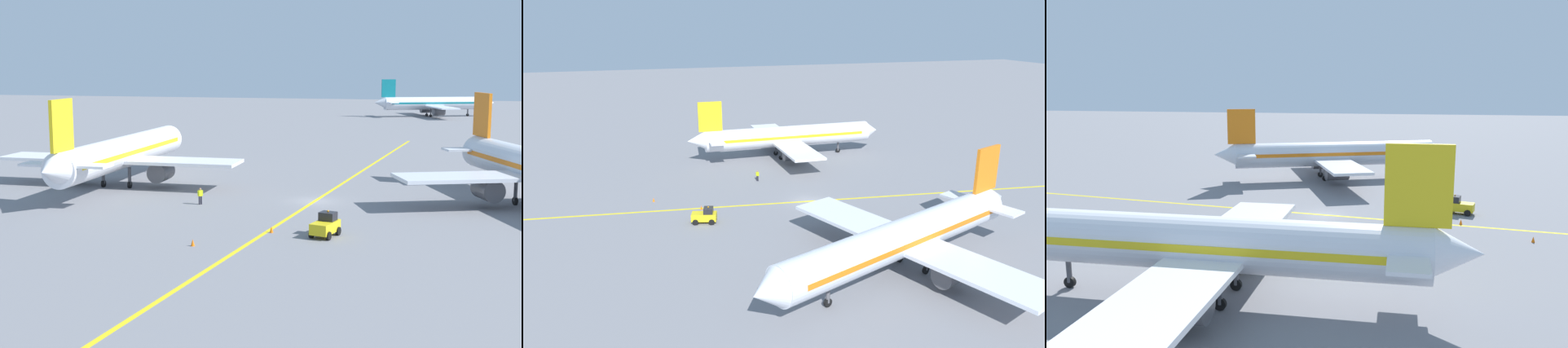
% 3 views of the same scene
% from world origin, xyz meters
% --- Properties ---
extents(ground_plane, '(400.00, 400.00, 0.00)m').
position_xyz_m(ground_plane, '(0.00, 0.00, 0.00)').
color(ground_plane, slate).
extents(apron_yellow_centreline, '(15.19, 119.13, 0.01)m').
position_xyz_m(apron_yellow_centreline, '(0.00, 0.00, 0.00)').
color(apron_yellow_centreline, yellow).
rests_on(apron_yellow_centreline, ground).
extents(airplane_at_gate, '(28.02, 35.41, 10.60)m').
position_xyz_m(airplane_at_gate, '(-23.14, 4.35, 3.71)').
color(airplane_at_gate, white).
rests_on(airplane_at_gate, ground).
extents(airplane_adjacent_stand, '(28.01, 34.23, 10.60)m').
position_xyz_m(airplane_adjacent_stand, '(21.78, 1.85, 3.71)').
color(airplane_adjacent_stand, silver).
rests_on(airplane_adjacent_stand, ground).
extents(baggage_tug_white, '(2.41, 3.30, 2.11)m').
position_xyz_m(baggage_tug_white, '(3.26, -14.62, 0.90)').
color(baggage_tug_white, gold).
rests_on(baggage_tug_white, ground).
extents(ground_crew_worker, '(0.46, 0.42, 1.68)m').
position_xyz_m(ground_crew_worker, '(-10.86, -4.30, 0.91)').
color(ground_crew_worker, '#23232D').
rests_on(ground_crew_worker, ground).
extents(traffic_cone_near_nose, '(0.32, 0.32, 0.55)m').
position_xyz_m(traffic_cone_near_nose, '(-6.29, -20.13, 0.28)').
color(traffic_cone_near_nose, orange).
rests_on(traffic_cone_near_nose, ground).
extents(traffic_cone_mid_apron, '(0.32, 0.32, 0.55)m').
position_xyz_m(traffic_cone_mid_apron, '(-1.32, -14.38, 0.28)').
color(traffic_cone_mid_apron, orange).
rests_on(traffic_cone_mid_apron, ground).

